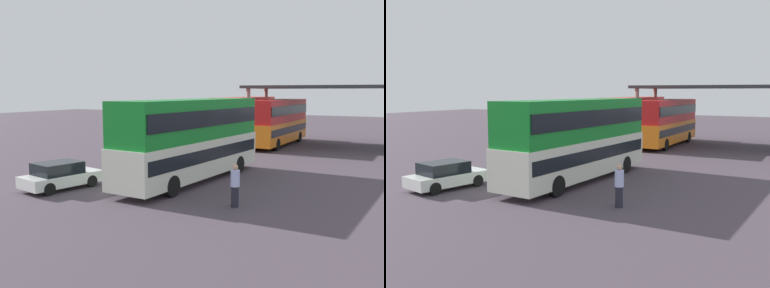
% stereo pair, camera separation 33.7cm
% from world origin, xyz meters
% --- Properties ---
extents(ground_plane, '(140.00, 140.00, 0.00)m').
position_xyz_m(ground_plane, '(0.00, 0.00, 0.00)').
color(ground_plane, '#4A3E49').
extents(double_decker_main, '(3.21, 11.20, 4.37)m').
position_xyz_m(double_decker_main, '(0.76, 3.64, 2.39)').
color(double_decker_main, silver).
rests_on(double_decker_main, ground_plane).
extents(parked_hatchback, '(2.53, 4.10, 1.35)m').
position_xyz_m(parked_hatchback, '(-4.08, -1.09, 0.67)').
color(parked_hatchback, silver).
rests_on(parked_hatchback, ground_plane).
extents(double_decker_near_canopy, '(2.50, 10.70, 4.23)m').
position_xyz_m(double_decker_near_canopy, '(-3.11, 21.44, 2.32)').
color(double_decker_near_canopy, orange).
rests_on(double_decker_near_canopy, ground_plane).
extents(double_decker_mid_row, '(2.75, 10.72, 4.05)m').
position_xyz_m(double_decker_mid_row, '(0.21, 20.57, 2.23)').
color(double_decker_mid_row, orange).
rests_on(double_decker_mid_row, ground_plane).
extents(depot_canopy, '(17.31, 7.51, 5.29)m').
position_xyz_m(depot_canopy, '(5.89, 22.05, 4.94)').
color(depot_canopy, '#33353A').
rests_on(depot_canopy, ground_plane).
extents(pedestrian_waiting, '(0.38, 0.38, 1.81)m').
position_xyz_m(pedestrian_waiting, '(4.79, -0.10, 0.91)').
color(pedestrian_waiting, '#262633').
rests_on(pedestrian_waiting, ground_plane).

